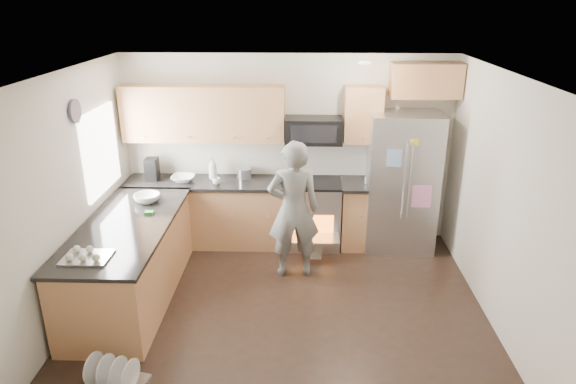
{
  "coord_description": "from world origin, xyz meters",
  "views": [
    {
      "loc": [
        0.21,
        -4.88,
        3.29
      ],
      "look_at": [
        0.05,
        0.5,
        1.23
      ],
      "focal_mm": 32.0,
      "sensor_mm": 36.0,
      "label": 1
    }
  ],
  "objects_px": {
    "stove_range": "(312,199)",
    "person": "(294,210)",
    "dish_rack": "(113,379)",
    "refrigerator": "(401,181)"
  },
  "relations": [
    {
      "from": "stove_range",
      "to": "dish_rack",
      "type": "height_order",
      "value": "stove_range"
    },
    {
      "from": "refrigerator",
      "to": "person",
      "type": "bearing_deg",
      "value": -147.52
    },
    {
      "from": "refrigerator",
      "to": "person",
      "type": "height_order",
      "value": "refrigerator"
    },
    {
      "from": "person",
      "to": "dish_rack",
      "type": "bearing_deg",
      "value": 44.95
    },
    {
      "from": "stove_range",
      "to": "refrigerator",
      "type": "xyz_separation_m",
      "value": [
        1.2,
        0.01,
        0.27
      ]
    },
    {
      "from": "dish_rack",
      "to": "stove_range",
      "type": "bearing_deg",
      "value": 58.28
    },
    {
      "from": "stove_range",
      "to": "dish_rack",
      "type": "distance_m",
      "value": 3.5
    },
    {
      "from": "person",
      "to": "stove_range",
      "type": "bearing_deg",
      "value": -114.12
    },
    {
      "from": "stove_range",
      "to": "person",
      "type": "xyz_separation_m",
      "value": [
        -0.25,
        -0.85,
        0.19
      ]
    },
    {
      "from": "refrigerator",
      "to": "stove_range",
      "type": "bearing_deg",
      "value": -177.96
    }
  ]
}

